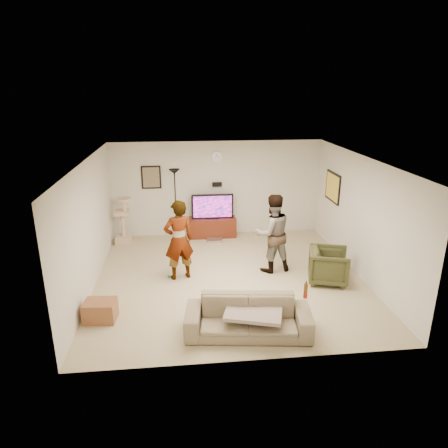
{
  "coord_description": "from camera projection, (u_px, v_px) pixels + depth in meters",
  "views": [
    {
      "loc": [
        -0.95,
        -7.7,
        3.85
      ],
      "look_at": [
        -0.09,
        0.2,
        1.13
      ],
      "focal_mm": 32.59,
      "sensor_mm": 36.0,
      "label": 1
    }
  ],
  "objects": [
    {
      "name": "toy_ball",
      "position": [
        169.0,
        276.0,
        8.55
      ],
      "size": [
        0.06,
        0.06,
        0.06
      ],
      "primitive_type": "sphere",
      "color": "#0D8078",
      "rests_on": "floor"
    },
    {
      "name": "cat_tree",
      "position": [
        123.0,
        221.0,
        10.25
      ],
      "size": [
        0.4,
        0.4,
        1.21
      ],
      "primitive_type": "cube",
      "rotation": [
        0.0,
        0.0,
        -0.04
      ],
      "color": "tan",
      "rests_on": "floor"
    },
    {
      "name": "person_right",
      "position": [
        272.0,
        233.0,
        8.65
      ],
      "size": [
        0.95,
        0.81,
        1.71
      ],
      "primitive_type": "imported",
      "rotation": [
        0.0,
        0.0,
        3.35
      ],
      "color": "teal",
      "rests_on": "floor"
    },
    {
      "name": "side_table",
      "position": [
        100.0,
        311.0,
        6.98
      ],
      "size": [
        0.57,
        0.45,
        0.36
      ],
      "primitive_type": "cube",
      "rotation": [
        0.0,
        0.0,
        -0.09
      ],
      "color": "brown",
      "rests_on": "floor"
    },
    {
      "name": "wall_back",
      "position": [
        217.0,
        189.0,
        10.76
      ],
      "size": [
        5.5,
        0.04,
        2.5
      ],
      "primitive_type": "cube",
      "color": "silver",
      "rests_on": "floor"
    },
    {
      "name": "person_left",
      "position": [
        179.0,
        240.0,
        8.3
      ],
      "size": [
        0.71,
        0.57,
        1.69
      ],
      "primitive_type": "imported",
      "rotation": [
        0.0,
        0.0,
        3.43
      ],
      "color": "#B5B5B5",
      "rests_on": "floor"
    },
    {
      "name": "wall_right",
      "position": [
        360.0,
        217.0,
        8.46
      ],
      "size": [
        0.04,
        5.5,
        2.5
      ],
      "primitive_type": "cube",
      "color": "silver",
      "rests_on": "floor"
    },
    {
      "name": "floor",
      "position": [
        229.0,
        278.0,
        8.58
      ],
      "size": [
        5.5,
        5.5,
        0.02
      ],
      "primitive_type": "cube",
      "color": "tan",
      "rests_on": "ground"
    },
    {
      "name": "beer_bottle",
      "position": [
        306.0,
        291.0,
        6.53
      ],
      "size": [
        0.06,
        0.06,
        0.25
      ],
      "primitive_type": "cylinder",
      "color": "#60390F",
      "rests_on": "sofa"
    },
    {
      "name": "sofa",
      "position": [
        248.0,
        317.0,
        6.57
      ],
      "size": [
        2.1,
        1.04,
        0.59
      ],
      "primitive_type": "imported",
      "rotation": [
        0.0,
        0.0,
        -0.13
      ],
      "color": "#776A53",
      "rests_on": "floor"
    },
    {
      "name": "floor_lamp",
      "position": [
        176.0,
        206.0,
        10.33
      ],
      "size": [
        0.32,
        0.32,
        1.88
      ],
      "primitive_type": "cylinder",
      "color": "black",
      "rests_on": "floor"
    },
    {
      "name": "wall_speaker",
      "position": [
        217.0,
        184.0,
        10.66
      ],
      "size": [
        0.25,
        0.1,
        0.1
      ],
      "primitive_type": "cube",
      "color": "black",
      "rests_on": "wall_back"
    },
    {
      "name": "picture_back",
      "position": [
        151.0,
        177.0,
        10.46
      ],
      "size": [
        0.42,
        0.03,
        0.52
      ],
      "primitive_type": "cube",
      "color": "#70624A",
      "rests_on": "wall_back"
    },
    {
      "name": "console_box",
      "position": [
        215.0,
        240.0,
        10.54
      ],
      "size": [
        0.4,
        0.3,
        0.07
      ],
      "primitive_type": "cube",
      "color": "#BAB9C4",
      "rests_on": "floor"
    },
    {
      "name": "picture_right",
      "position": [
        333.0,
        187.0,
        9.88
      ],
      "size": [
        0.03,
        0.78,
        0.62
      ],
      "primitive_type": "cube",
      "color": "yellow",
      "rests_on": "wall_right"
    },
    {
      "name": "ceiling",
      "position": [
        230.0,
        159.0,
        7.77
      ],
      "size": [
        5.5,
        5.5,
        0.02
      ],
      "primitive_type": "cube",
      "color": "white",
      "rests_on": "wall_back"
    },
    {
      "name": "wall_left",
      "position": [
        89.0,
        226.0,
        7.89
      ],
      "size": [
        0.04,
        5.5,
        2.5
      ],
      "primitive_type": "cube",
      "color": "silver",
      "rests_on": "floor"
    },
    {
      "name": "wall_clock",
      "position": [
        217.0,
        157.0,
        10.46
      ],
      "size": [
        0.26,
        0.04,
        0.26
      ],
      "primitive_type": "cylinder",
      "rotation": [
        1.57,
        0.0,
        0.0
      ],
      "color": "white",
      "rests_on": "wall_back"
    },
    {
      "name": "tv",
      "position": [
        212.0,
        206.0,
        10.65
      ],
      "size": [
        1.09,
        0.08,
        0.65
      ],
      "primitive_type": "cube",
      "color": "black",
      "rests_on": "tv_stand"
    },
    {
      "name": "throw_blanket",
      "position": [
        254.0,
        311.0,
        6.54
      ],
      "size": [
        1.06,
        0.93,
        0.06
      ],
      "primitive_type": "cube",
      "rotation": [
        0.0,
        0.0,
        -0.29
      ],
      "color": "#A99489",
      "rests_on": "sofa"
    },
    {
      "name": "tv_stand",
      "position": [
        213.0,
        227.0,
        10.84
      ],
      "size": [
        1.23,
        0.45,
        0.51
      ],
      "primitive_type": "cube",
      "color": "#4A1B0E",
      "rests_on": "floor"
    },
    {
      "name": "tv_screen",
      "position": [
        213.0,
        207.0,
        10.61
      ],
      "size": [
        1.01,
        0.01,
        0.57
      ],
      "primitive_type": "cube",
      "color": "#EE25A6",
      "rests_on": "tv"
    },
    {
      "name": "wall_front",
      "position": [
        253.0,
        284.0,
        5.59
      ],
      "size": [
        5.5,
        0.04,
        2.5
      ],
      "primitive_type": "cube",
      "color": "silver",
      "rests_on": "floor"
    },
    {
      "name": "armchair",
      "position": [
        329.0,
        266.0,
        8.3
      ],
      "size": [
        0.96,
        0.94,
        0.71
      ],
      "primitive_type": "imported",
      "rotation": [
        0.0,
        0.0,
        1.29
      ],
      "color": "#37391D",
      "rests_on": "floor"
    }
  ]
}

